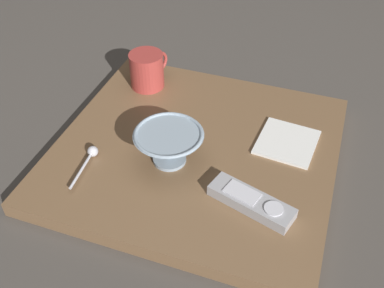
# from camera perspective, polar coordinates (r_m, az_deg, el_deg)

# --- Properties ---
(ground_plane) EXTENTS (6.00, 6.00, 0.00)m
(ground_plane) POSITION_cam_1_polar(r_m,az_deg,el_deg) (1.05, 0.52, -1.64)
(ground_plane) COLOR #47423D
(table) EXTENTS (0.62, 0.58, 0.03)m
(table) POSITION_cam_1_polar(r_m,az_deg,el_deg) (1.03, 0.52, -0.95)
(table) COLOR brown
(table) RESTS_ON ground
(cereal_bowl) EXTENTS (0.15, 0.15, 0.08)m
(cereal_bowl) POSITION_cam_1_polar(r_m,az_deg,el_deg) (0.96, -2.92, -0.18)
(cereal_bowl) COLOR #8C9EAD
(cereal_bowl) RESTS_ON table
(coffee_mug) EXTENTS (0.09, 0.12, 0.09)m
(coffee_mug) POSITION_cam_1_polar(r_m,az_deg,el_deg) (1.19, -5.66, 9.29)
(coffee_mug) COLOR #A53833
(coffee_mug) RESTS_ON table
(teaspoon) EXTENTS (0.03, 0.13, 0.02)m
(teaspoon) POSITION_cam_1_polar(r_m,az_deg,el_deg) (1.01, -12.71, -1.39)
(teaspoon) COLOR silver
(teaspoon) RESTS_ON table
(tv_remote_near) EXTENTS (0.18, 0.10, 0.03)m
(tv_remote_near) POSITION_cam_1_polar(r_m,az_deg,el_deg) (0.90, 7.50, -7.24)
(tv_remote_near) COLOR #9E9EA3
(tv_remote_near) RESTS_ON table
(folded_napkin) EXTENTS (0.14, 0.15, 0.01)m
(folded_napkin) POSITION_cam_1_polar(r_m,az_deg,el_deg) (1.05, 11.90, 0.24)
(folded_napkin) COLOR white
(folded_napkin) RESTS_ON table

